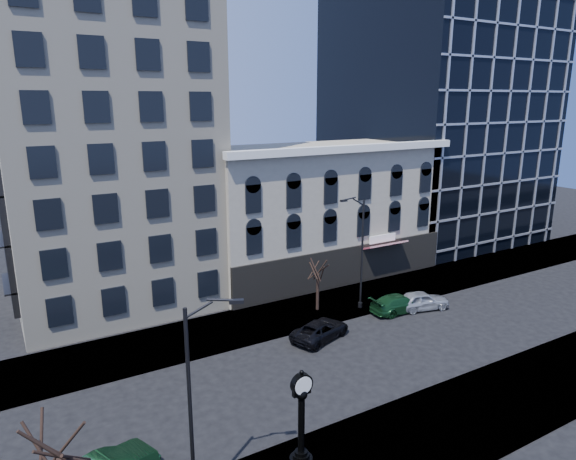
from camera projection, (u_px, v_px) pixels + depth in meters
ground at (293, 378)px, 30.68m from camera, size 160.00×160.00×0.00m
sidewalk_far at (237, 327)px, 37.34m from camera, size 160.00×6.00×0.12m
sidewalk_near at (381, 454)px, 23.98m from camera, size 160.00×6.00×0.12m
cream_tower at (96, 56)px, 38.68m from camera, size 15.90×15.40×42.50m
victorian_row at (315, 211)px, 48.37m from camera, size 22.60×11.19×12.50m
glass_office at (434, 118)px, 60.41m from camera, size 20.00×20.15×28.00m
street_clock at (301, 422)px, 22.79m from camera, size 1.06×1.06×4.68m
street_lamp_near at (205, 350)px, 19.41m from camera, size 2.23×1.09×9.07m
street_lamp_far at (356, 224)px, 38.77m from camera, size 2.37×0.36×9.17m
bare_tree_near at (57, 432)px, 16.59m from camera, size 4.31×4.31×7.40m
bare_tree_far at (318, 266)px, 39.52m from camera, size 2.75×2.75×4.72m
car_far_a at (320, 330)px, 35.55m from camera, size 5.13×3.52×1.30m
car_far_b at (399, 303)px, 40.09m from camera, size 4.94×2.18×1.41m
car_far_c at (422, 300)px, 40.54m from camera, size 4.67×2.76×1.49m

